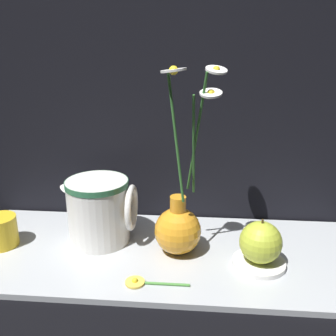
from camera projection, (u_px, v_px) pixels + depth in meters
The scene contains 7 objects.
ground_plane at pixel (164, 256), 0.79m from camera, with size 6.00×6.00×0.00m, color black.
shelf at pixel (164, 253), 0.79m from camera, with size 0.85×0.33×0.01m.
vase_with_flowers at pixel (178, 225), 0.76m from camera, with size 0.14×0.12×0.38m.
ceramic_pitcher at pixel (100, 208), 0.81m from camera, with size 0.16×0.13×0.15m.
saucer_plate at pixel (259, 263), 0.74m from camera, with size 0.10×0.10×0.01m.
orange_fruit at pixel (261, 242), 0.72m from camera, with size 0.08×0.08×0.09m.
loose_daisy at pixel (143, 282), 0.68m from camera, with size 0.12×0.04×0.01m.
Camera 1 is at (0.07, -0.68, 0.43)m, focal length 40.00 mm.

